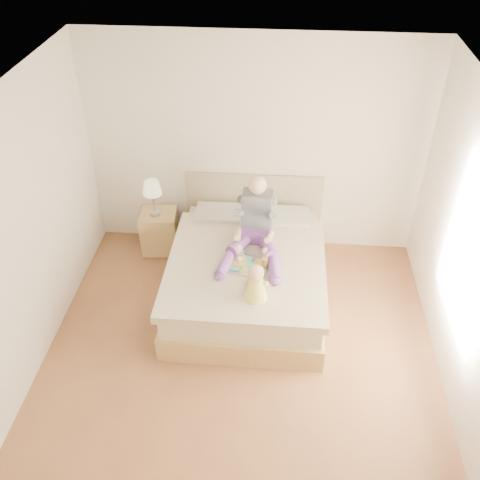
# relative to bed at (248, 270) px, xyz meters

# --- Properties ---
(room) EXTENTS (4.02, 4.22, 2.71)m
(room) POSITION_rel_bed_xyz_m (0.08, -1.08, 1.19)
(room) COLOR brown
(room) RESTS_ON ground
(bed) EXTENTS (1.70, 2.18, 1.00)m
(bed) POSITION_rel_bed_xyz_m (0.00, 0.00, 0.00)
(bed) COLOR #A8874E
(bed) RESTS_ON ground
(nightstand) EXTENTS (0.48, 0.44, 0.54)m
(nightstand) POSITION_rel_bed_xyz_m (-1.18, 0.73, -0.04)
(nightstand) COLOR #A8874E
(nightstand) RESTS_ON ground
(lamp) EXTENTS (0.23, 0.23, 0.47)m
(lamp) POSITION_rel_bed_xyz_m (-1.20, 0.70, 0.59)
(lamp) COLOR #B5B7BC
(lamp) RESTS_ON nightstand
(adult) EXTENTS (0.69, 0.99, 0.81)m
(adult) POSITION_rel_bed_xyz_m (0.07, 0.11, 0.53)
(adult) COLOR #633484
(adult) RESTS_ON bed
(tray) EXTENTS (0.54, 0.48, 0.13)m
(tray) POSITION_rel_bed_xyz_m (0.01, -0.27, 0.32)
(tray) COLOR #B5B7BC
(tray) RESTS_ON bed
(baby) EXTENTS (0.26, 0.36, 0.40)m
(baby) POSITION_rel_bed_xyz_m (0.13, -0.73, 0.45)
(baby) COLOR #F2E84C
(baby) RESTS_ON bed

